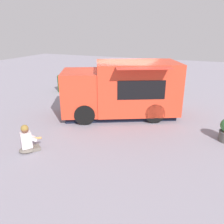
% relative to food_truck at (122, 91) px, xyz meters
% --- Properties ---
extents(ground_plane, '(40.00, 40.00, 0.00)m').
position_rel_food_truck_xyz_m(ground_plane, '(-0.56, -0.07, -1.14)').
color(ground_plane, gray).
extents(food_truck, '(3.96, 5.26, 2.36)m').
position_rel_food_truck_xyz_m(food_truck, '(0.00, 0.00, 0.00)').
color(food_truck, '#E44127').
rests_on(food_truck, ground_plane).
extents(person_customer, '(0.73, 0.69, 0.91)m').
position_rel_food_truck_xyz_m(person_customer, '(4.14, -1.65, -0.77)').
color(person_customer, slate).
rests_on(person_customer, ground_plane).
extents(trash_bin, '(0.47, 0.47, 1.03)m').
position_rel_food_truck_xyz_m(trash_bin, '(-2.46, -4.80, -0.62)').
color(trash_bin, '#255D23').
rests_on(trash_bin, ground_plane).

